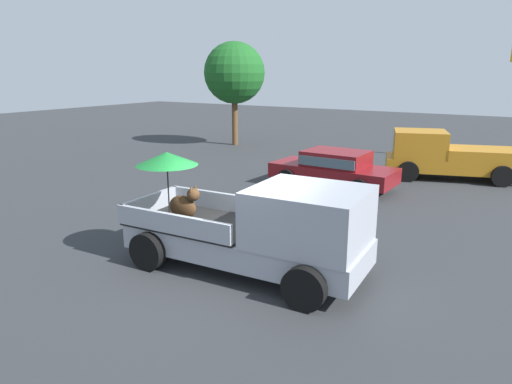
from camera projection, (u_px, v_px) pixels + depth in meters
The scene contains 5 objects.
ground_plane at pixel (245, 269), 9.65m from camera, with size 80.00×80.00×0.00m, color #2D3033.
pickup_truck_main at pixel (261, 227), 9.21m from camera, with size 5.14×2.46×2.37m.
pickup_truck_red at pixel (446, 156), 17.58m from camera, with size 5.12×3.23×1.80m.
parked_sedan_near at pixel (334, 167), 16.11m from camera, with size 4.37×2.13×1.33m.
tree_by_lot at pixel (234, 73), 24.84m from camera, with size 3.30×3.30×5.56m.
Camera 1 is at (4.88, -7.47, 4.01)m, focal length 32.34 mm.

